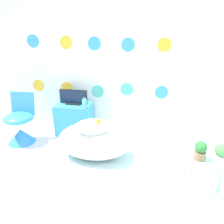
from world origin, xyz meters
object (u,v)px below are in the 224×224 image
at_px(bathtub, 94,141).
at_px(tv, 73,98).
at_px(chair, 20,127).
at_px(potted_plant_left, 200,150).
at_px(potted_plant_right, 222,152).
at_px(vase, 85,104).

height_order(bathtub, tv, tv).
distance_m(chair, potted_plant_left, 2.67).
distance_m(tv, potted_plant_right, 2.36).
xyz_separation_m(bathtub, potted_plant_left, (1.26, -0.60, 0.33)).
distance_m(chair, tv, 0.95).
height_order(bathtub, potted_plant_right, potted_plant_right).
bearing_deg(chair, potted_plant_left, -18.18).
xyz_separation_m(potted_plant_left, potted_plant_right, (0.20, -0.01, 0.00)).
bearing_deg(tv, chair, -148.39).
bearing_deg(bathtub, chair, 169.81).
relative_size(tv, vase, 2.78).
relative_size(bathtub, chair, 1.28).
relative_size(bathtub, vase, 5.93).
distance_m(bathtub, chair, 1.28).
height_order(bathtub, vase, vase).
bearing_deg(potted_plant_left, vase, 143.79).
distance_m(vase, potted_plant_right, 2.07).
height_order(vase, potted_plant_right, vase).
height_order(chair, vase, chair).
xyz_separation_m(vase, potted_plant_right, (1.73, -1.13, -0.02)).
distance_m(bathtub, potted_plant_right, 1.61).
bearing_deg(tv, potted_plant_right, -33.37).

